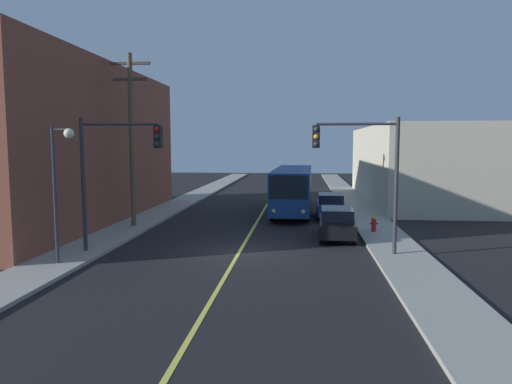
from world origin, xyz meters
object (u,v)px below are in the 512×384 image
Objects in this scene: utility_pole_near at (131,132)px; traffic_signal_right_corner at (361,160)px; parked_car_black at (337,223)px; city_bus at (293,188)px; parked_car_blue at (330,205)px; fire_hydrant at (374,224)px; street_lamp_left at (59,175)px; traffic_signal_left_corner at (116,159)px.

utility_pole_near is 1.67× the size of traffic_signal_right_corner.
traffic_signal_right_corner is (0.70, -3.93, 3.46)m from parked_car_black.
city_bus is 2.76× the size of parked_car_blue.
parked_car_black is 12.88m from utility_pole_near.
traffic_signal_right_corner is 6.67m from fire_hydrant.
utility_pole_near reaches higher than parked_car_blue.
traffic_signal_right_corner is at bearing -76.53° from city_bus.
utility_pole_near is 11.96× the size of fire_hydrant.
parked_car_black is (2.51, -9.47, -0.98)m from city_bus.
street_lamp_left is 16.33m from fire_hydrant.
fire_hydrant is (12.26, 6.05, -3.72)m from traffic_signal_left_corner.
traffic_signal_left_corner is 7.14× the size of fire_hydrant.
utility_pole_near is 9.05m from street_lamp_left.
city_bus is 18.82m from street_lamp_left.
parked_car_black is 5.31× the size of fire_hydrant.
parked_car_blue is (0.09, 7.22, 0.00)m from parked_car_black.
fire_hydrant is (1.44, 5.35, -3.72)m from traffic_signal_right_corner.
street_lamp_left is at bearing -88.38° from utility_pole_near.
traffic_signal_right_corner reaches higher than parked_car_blue.
street_lamp_left reaches higher than parked_car_blue.
utility_pole_near is at bearing 91.62° from street_lamp_left.
traffic_signal_right_corner is 12.61m from street_lamp_left.
traffic_signal_left_corner is 1.09× the size of street_lamp_left.
traffic_signal_left_corner is 2.75m from street_lamp_left.
traffic_signal_right_corner is at bearing -86.91° from parked_car_blue.
street_lamp_left is at bearing -118.82° from city_bus.
utility_pole_near is at bearing 154.96° from traffic_signal_right_corner.
traffic_signal_left_corner is at bearing -75.72° from utility_pole_near.
parked_car_blue is (2.61, -2.25, -0.98)m from city_bus.
street_lamp_left is 6.55× the size of fire_hydrant.
city_bus is at bearing 103.47° from traffic_signal_right_corner.
parked_car_blue is 0.81× the size of street_lamp_left.
city_bus is 2.03× the size of traffic_signal_left_corner.
city_bus is at bearing 61.18° from street_lamp_left.
parked_car_black and parked_car_blue have the same top height.
parked_car_blue is 11.69m from traffic_signal_right_corner.
parked_car_blue is at bearing 109.38° from fire_hydrant.
traffic_signal_left_corner is at bearing 58.32° from street_lamp_left.
parked_car_black is at bearing 30.98° from street_lamp_left.
traffic_signal_right_corner is (0.60, -11.15, 3.46)m from parked_car_blue.
traffic_signal_left_corner reaches higher than fire_hydrant.
parked_car_black is 13.77m from street_lamp_left.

